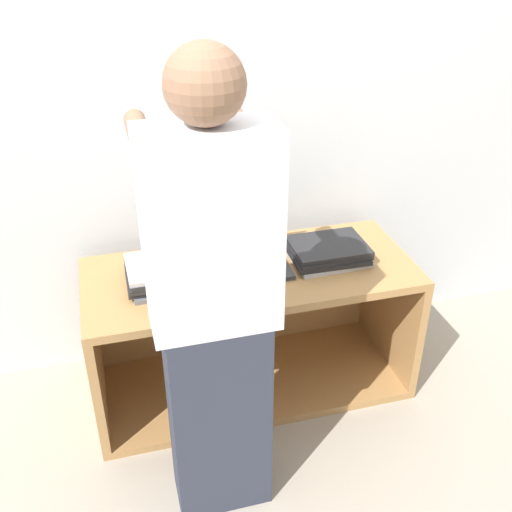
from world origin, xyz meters
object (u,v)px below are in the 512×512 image
Objects in this scene: laptop_open at (247,253)px; person at (214,312)px; laptop_stack_right at (328,252)px; laptop_stack_left at (168,273)px.

person is at bearing -113.63° from laptop_open.
person reaches higher than laptop_open.
laptop_stack_right is (0.35, -0.05, -0.02)m from laptop_open.
laptop_open reaches higher than laptop_stack_right.
laptop_open is at bearing 171.55° from laptop_stack_right.
laptop_stack_left is at bearing -179.85° from laptop_stack_right.
laptop_stack_right is at bearing 0.15° from laptop_stack_left.
laptop_open is at bearing 8.75° from laptop_stack_left.
laptop_open is 0.68m from person.
laptop_stack_right is 0.20× the size of person.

